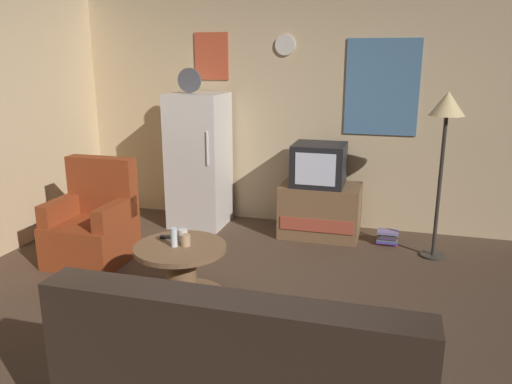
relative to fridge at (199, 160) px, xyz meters
The scene contains 13 objects.
ground_plane 2.39m from the fridge, 63.98° to the right, with size 12.00×12.00×0.00m, color #4C3828.
wall_with_art 1.21m from the fridge, 22.37° to the left, with size 5.20×0.12×2.59m.
fridge is the anchor object (origin of this frame).
tv_stand 1.47m from the fridge, ahead, with size 0.84×0.53×0.57m.
crt_tv 1.37m from the fridge, ahead, with size 0.54×0.51×0.44m.
standing_lamp 2.65m from the fridge, ahead, with size 0.32×0.32×1.59m.
coffee_table 2.00m from the fridge, 72.62° to the right, with size 0.72×0.72×0.48m.
wine_glass 1.96m from the fridge, 73.85° to the right, with size 0.05×0.05×0.15m, color silver.
mug_ceramic_white 1.83m from the fridge, 72.27° to the right, with size 0.08×0.08×0.09m, color silver.
mug_ceramic_tan 1.95m from the fridge, 71.30° to the right, with size 0.08×0.08×0.09m, color tan.
remote_control 1.80m from the fridge, 75.93° to the right, with size 0.15×0.04×0.02m, color black.
armchair 1.45m from the fridge, 114.57° to the right, with size 0.68×0.68×0.96m.
book_stack 2.23m from the fridge, ahead, with size 0.22×0.17×0.14m.
Camera 1 is at (1.14, -3.17, 1.90)m, focal length 35.35 mm.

